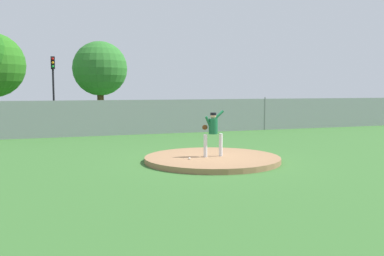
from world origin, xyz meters
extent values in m
plane|color=#386B2D|center=(0.00, 6.00, 0.00)|extent=(80.00, 80.00, 0.00)
cube|color=#2B2B2D|center=(0.00, 14.50, 0.00)|extent=(44.00, 7.00, 0.01)
cylinder|color=#99704C|center=(0.00, 0.00, 0.09)|extent=(4.85, 4.85, 0.19)
cylinder|color=silver|center=(-0.28, -0.04, 0.59)|extent=(0.13, 0.13, 0.81)
cylinder|color=silver|center=(0.32, -0.02, 0.59)|extent=(0.13, 0.13, 0.81)
cylinder|color=#145933|center=(0.02, -0.03, 1.27)|extent=(0.32, 0.32, 0.55)
cylinder|color=#145933|center=(0.20, -0.03, 1.65)|extent=(0.46, 0.11, 0.40)
cylinder|color=#145933|center=(-0.16, -0.03, 1.42)|extent=(0.28, 0.10, 0.46)
ellipsoid|color=#4C2D14|center=(-0.28, 0.02, 1.25)|extent=(0.20, 0.12, 0.18)
sphere|color=tan|center=(0.02, -0.03, 1.65)|extent=(0.20, 0.20, 0.20)
cylinder|color=black|center=(0.02, -0.03, 1.72)|extent=(0.21, 0.21, 0.09)
sphere|color=white|center=(-0.99, -0.33, 0.22)|extent=(0.07, 0.07, 0.07)
cube|color=gray|center=(0.00, 10.00, 0.99)|extent=(39.20, 0.03, 1.99)
cylinder|color=slate|center=(7.84, 10.00, 1.04)|extent=(0.07, 0.07, 2.09)
cube|color=tan|center=(5.23, 14.45, 0.68)|extent=(1.96, 4.54, 0.71)
cube|color=black|center=(5.23, 14.45, 1.34)|extent=(1.77, 2.51, 0.61)
cylinder|color=black|center=(5.26, 15.84, 0.32)|extent=(1.94, 0.68, 0.64)
cylinder|color=black|center=(5.20, 13.05, 0.32)|extent=(1.94, 0.68, 0.64)
cube|color=#161E4C|center=(-6.28, 14.95, 0.69)|extent=(2.15, 4.20, 0.75)
cube|color=black|center=(-6.28, 14.95, 1.35)|extent=(1.88, 2.36, 0.56)
cylinder|color=black|center=(-6.20, 16.22, 0.32)|extent=(1.98, 0.77, 0.64)
cylinder|color=black|center=(-6.37, 13.69, 0.32)|extent=(1.98, 0.77, 0.64)
cube|color=#232328|center=(-2.06, 14.78, 0.68)|extent=(1.97, 4.49, 0.71)
cube|color=black|center=(-2.06, 14.78, 1.36)|extent=(1.72, 2.50, 0.66)
cylinder|color=black|center=(-1.98, 16.14, 0.32)|extent=(1.81, 0.74, 0.64)
cylinder|color=black|center=(-2.13, 13.42, 0.32)|extent=(1.81, 0.74, 0.64)
cube|color=silver|center=(8.76, 14.99, 0.67)|extent=(1.98, 4.49, 0.70)
cube|color=black|center=(8.76, 14.99, 1.38)|extent=(1.74, 2.51, 0.71)
cylinder|color=black|center=(8.69, 16.36, 0.32)|extent=(1.84, 0.74, 0.64)
cylinder|color=black|center=(8.83, 13.63, 0.32)|extent=(1.84, 0.74, 0.64)
cube|color=#A81919|center=(1.49, 14.81, 0.66)|extent=(2.11, 4.24, 0.69)
cube|color=black|center=(1.49, 14.81, 1.36)|extent=(1.83, 2.38, 0.70)
cylinder|color=black|center=(1.39, 16.08, 0.32)|extent=(1.90, 0.78, 0.64)
cylinder|color=black|center=(1.59, 13.54, 0.32)|extent=(1.90, 0.78, 0.64)
cone|color=orange|center=(10.77, 16.90, 0.28)|extent=(0.32, 0.32, 0.55)
cube|color=black|center=(10.77, 16.90, 0.02)|extent=(0.40, 0.40, 0.03)
cylinder|color=black|center=(-4.64, 18.68, 2.47)|extent=(0.14, 0.14, 4.93)
cube|color=black|center=(-4.64, 18.50, 4.48)|extent=(0.28, 0.24, 0.90)
sphere|color=red|center=(-4.64, 18.38, 4.75)|extent=(0.18, 0.18, 0.18)
sphere|color=orange|center=(-4.64, 18.38, 4.48)|extent=(0.18, 0.18, 0.18)
sphere|color=green|center=(-4.64, 18.38, 4.21)|extent=(0.18, 0.18, 0.18)
cylinder|color=#4C331E|center=(-0.45, 24.59, 1.37)|extent=(0.58, 0.58, 2.74)
sphere|color=#2E762A|center=(-0.45, 24.59, 4.42)|extent=(4.79, 4.79, 4.79)
camera|label=1|loc=(-5.88, -13.96, 2.59)|focal=39.98mm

